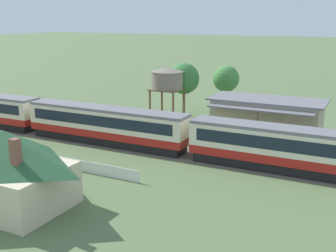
% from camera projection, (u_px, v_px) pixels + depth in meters
% --- Properties ---
extents(passenger_train, '(79.07, 2.88, 4.02)m').
position_uv_depth(passenger_train, '(193.00, 135.00, 40.92)').
color(passenger_train, '#AD1E19').
rests_on(passenger_train, ground_plane).
extents(railway_track, '(131.69, 3.60, 0.04)m').
position_uv_depth(railway_track, '(302.00, 174.00, 36.89)').
color(railway_track, '#665B51').
rests_on(railway_track, ground_plane).
extents(station_building, '(12.78, 7.22, 4.44)m').
position_uv_depth(station_building, '(267.00, 118.00, 47.98)').
color(station_building, '#BCB293').
rests_on(station_building, ground_plane).
extents(water_tower, '(4.37, 4.37, 7.00)m').
position_uv_depth(water_tower, '(167.00, 79.00, 55.34)').
color(water_tower, brown).
rests_on(water_tower, ground_plane).
extents(cottage_dark_green_roof, '(9.49, 6.52, 5.66)m').
position_uv_depth(cottage_dark_green_roof, '(6.00, 167.00, 30.07)').
color(cottage_dark_green_roof, beige).
rests_on(cottage_dark_green_roof, ground_plane).
extents(yard_tree_0, '(4.27, 4.27, 7.42)m').
position_uv_depth(yard_tree_0, '(184.00, 79.00, 57.50)').
color(yard_tree_0, '#4C3823').
rests_on(yard_tree_0, ground_plane).
extents(yard_tree_1, '(3.81, 3.81, 6.76)m').
position_uv_depth(yard_tree_1, '(226.00, 79.00, 60.41)').
color(yard_tree_1, brown).
rests_on(yard_tree_1, ground_plane).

